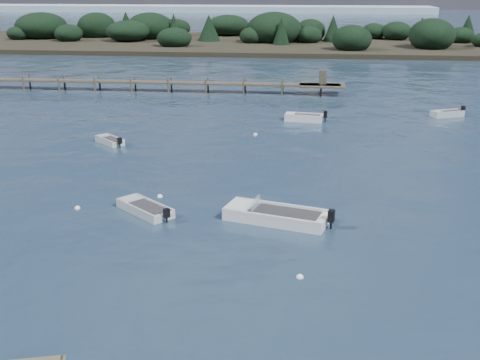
# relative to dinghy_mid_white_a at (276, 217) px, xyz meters

# --- Properties ---
(ground) EXTENTS (400.00, 400.00, 0.00)m
(ground) POSITION_rel_dinghy_mid_white_a_xyz_m (-0.98, 49.53, -0.17)
(ground) COLOR #172737
(ground) RESTS_ON ground
(dinghy_mid_white_a) EXTENTS (5.86, 3.36, 1.35)m
(dinghy_mid_white_a) POSITION_rel_dinghy_mid_white_a_xyz_m (0.00, 0.00, 0.00)
(dinghy_mid_white_a) COLOR silver
(dinghy_mid_white_a) RESTS_ON ground
(tender_far_grey) EXTENTS (2.75, 2.66, 0.98)m
(tender_far_grey) POSITION_rel_dinghy_mid_white_a_xyz_m (-13.66, 14.30, -0.04)
(tender_far_grey) COLOR #A2A7A9
(tender_far_grey) RESTS_ON ground
(tender_far_white) EXTENTS (3.82, 1.78, 1.29)m
(tender_far_white) POSITION_rel_dinghy_mid_white_a_xyz_m (1.18, 23.95, 0.01)
(tender_far_white) COLOR silver
(tender_far_white) RESTS_ON ground
(dinghy_mid_grey) EXTENTS (3.63, 3.38, 0.99)m
(dinghy_mid_grey) POSITION_rel_dinghy_mid_white_a_xyz_m (-7.15, 0.37, -0.04)
(dinghy_mid_grey) COLOR #A2A7A9
(dinghy_mid_grey) RESTS_ON ground
(tender_far_grey_b) EXTENTS (3.34, 2.23, 1.14)m
(tender_far_grey_b) POSITION_rel_dinghy_mid_white_a_xyz_m (14.39, 27.31, -0.01)
(tender_far_grey_b) COLOR #A2A7A9
(tender_far_grey_b) RESTS_ON ground
(buoy_c) EXTENTS (0.32, 0.32, 0.32)m
(buoy_c) POSITION_rel_dinghy_mid_white_a_xyz_m (-11.03, 0.53, -0.17)
(buoy_c) COLOR white
(buoy_c) RESTS_ON ground
(buoy_e) EXTENTS (0.32, 0.32, 0.32)m
(buoy_e) POSITION_rel_dinghy_mid_white_a_xyz_m (-2.70, 18.37, -0.17)
(buoy_e) COLOR white
(buoy_e) RESTS_ON ground
(buoy_extra_a) EXTENTS (0.32, 0.32, 0.32)m
(buoy_extra_a) POSITION_rel_dinghy_mid_white_a_xyz_m (1.38, -6.28, -0.17)
(buoy_extra_a) COLOR white
(buoy_extra_a) RESTS_ON ground
(buoy_extra_b) EXTENTS (0.32, 0.32, 0.32)m
(buoy_extra_b) POSITION_rel_dinghy_mid_white_a_xyz_m (-6.93, 2.89, -0.17)
(buoy_extra_b) COLOR white
(buoy_extra_b) RESTS_ON ground
(jetty) EXTENTS (64.50, 3.20, 3.40)m
(jetty) POSITION_rel_dinghy_mid_white_a_xyz_m (-22.72, 37.52, 0.81)
(jetty) COLOR #494236
(jetty) RESTS_ON ground
(far_headland) EXTENTS (190.00, 40.00, 5.80)m
(far_headland) POSITION_rel_dinghy_mid_white_a_xyz_m (24.02, 89.53, 1.79)
(far_headland) COLOR black
(far_headland) RESTS_ON ground
(distant_haze) EXTENTS (280.00, 20.00, 2.40)m
(distant_haze) POSITION_rel_dinghy_mid_white_a_xyz_m (-90.98, 219.53, -0.17)
(distant_haze) COLOR #98AEBC
(distant_haze) RESTS_ON ground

